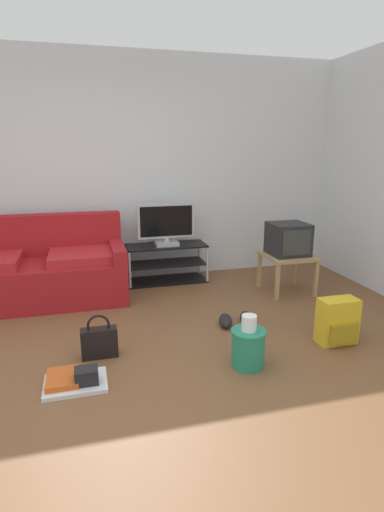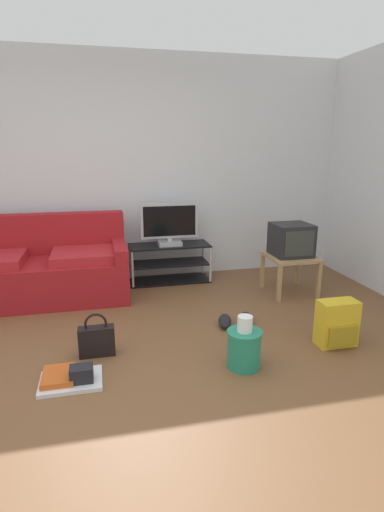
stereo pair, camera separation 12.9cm
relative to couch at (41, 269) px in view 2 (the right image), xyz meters
The scene contains 12 objects.
ground_plane 2.03m from the couch, 68.59° to the right, with size 9.00×9.80×0.02m, color brown.
wall_back 1.38m from the couch, 38.86° to the left, with size 9.00×0.10×2.70m, color silver.
couch is the anchor object (origin of this frame).
tv_stand 1.50m from the couch, 10.01° to the left, with size 0.98×0.40×0.47m.
flat_tv 1.54m from the couch, ahead, with size 0.69×0.22×0.51m.
side_table 2.77m from the couch, ahead, with size 0.53×0.53×0.44m.
crt_tv 2.79m from the couch, ahead, with size 0.41×0.40×0.36m.
backpack 3.08m from the couch, 34.10° to the right, with size 0.33×0.25×0.39m.
handbag 1.58m from the couch, 68.16° to the right, with size 0.28×0.11×0.36m.
cleaning_bucket 2.52m from the couch, 48.57° to the right, with size 0.27×0.27×0.41m.
sneakers_pair 2.20m from the couch, 31.82° to the right, with size 0.40×0.29×0.09m.
floor_tray 1.89m from the couch, 77.87° to the right, with size 0.43×0.33×0.14m.
Camera 2 is at (-0.07, -2.62, 1.62)m, focal length 28.38 mm.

